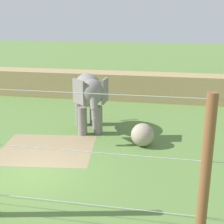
% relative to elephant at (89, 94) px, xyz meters
% --- Properties ---
extents(ground_plane, '(120.00, 120.00, 0.00)m').
position_rel_elephant_xyz_m(ground_plane, '(-0.93, -4.83, -1.98)').
color(ground_plane, '#5B7F3D').
extents(dirt_patch, '(4.52, 4.00, 0.01)m').
position_rel_elephant_xyz_m(dirt_patch, '(-1.29, -2.63, -1.97)').
color(dirt_patch, '#937F5B').
rests_on(dirt_patch, ground).
extents(embankment_wall, '(36.00, 1.80, 1.85)m').
position_rel_elephant_xyz_m(embankment_wall, '(-0.93, 6.91, -1.05)').
color(embankment_wall, tan).
rests_on(embankment_wall, ground).
extents(elephant, '(2.49, 3.79, 2.98)m').
position_rel_elephant_xyz_m(elephant, '(0.00, 0.00, 0.00)').
color(elephant, gray).
rests_on(elephant, ground).
extents(enrichment_ball, '(1.05, 1.05, 1.05)m').
position_rel_elephant_xyz_m(enrichment_ball, '(2.87, -1.40, -1.45)').
color(enrichment_ball, gray).
rests_on(enrichment_ball, ground).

